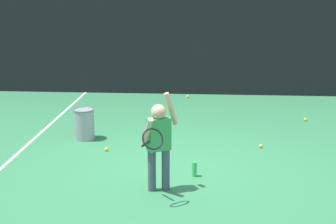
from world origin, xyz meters
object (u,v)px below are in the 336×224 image
(tennis_ball_1, at_px, (261,146))
(tennis_player, at_px, (158,140))
(tennis_ball_5, at_px, (106,149))
(ball_hopper, at_px, (84,124))
(tennis_ball_3, at_px, (188,97))
(water_bottle, at_px, (194,169))
(tennis_ball_2, at_px, (305,119))

(tennis_ball_1, bearing_deg, tennis_player, -129.19)
(tennis_ball_5, bearing_deg, ball_hopper, 129.03)
(ball_hopper, xyz_separation_m, tennis_ball_3, (1.76, 3.53, -0.26))
(water_bottle, xyz_separation_m, tennis_ball_2, (2.23, 3.22, -0.08))
(tennis_ball_1, relative_size, tennis_ball_3, 1.00)
(tennis_ball_5, bearing_deg, water_bottle, -34.52)
(tennis_ball_1, relative_size, tennis_ball_2, 1.00)
(water_bottle, height_order, tennis_ball_2, water_bottle)
(water_bottle, bearing_deg, tennis_ball_3, 93.03)
(tennis_player, relative_size, tennis_ball_5, 20.46)
(water_bottle, relative_size, tennis_ball_3, 3.33)
(tennis_player, height_order, ball_hopper, tennis_player)
(ball_hopper, relative_size, water_bottle, 2.55)
(tennis_ball_2, bearing_deg, tennis_player, -125.60)
(ball_hopper, xyz_separation_m, water_bottle, (2.03, -1.68, -0.18))
(tennis_player, bearing_deg, tennis_ball_5, 92.39)
(tennis_ball_1, xyz_separation_m, tennis_ball_3, (-1.39, 3.81, 0.00))
(tennis_ball_1, height_order, tennis_ball_5, same)
(tennis_ball_3, bearing_deg, tennis_ball_2, -38.51)
(ball_hopper, xyz_separation_m, tennis_ball_2, (4.26, 1.54, -0.26))
(tennis_ball_2, bearing_deg, tennis_ball_3, 141.49)
(tennis_player, bearing_deg, water_bottle, 18.72)
(water_bottle, relative_size, tennis_ball_1, 3.33)
(ball_hopper, relative_size, tennis_ball_3, 8.52)
(tennis_player, bearing_deg, ball_hopper, 94.23)
(water_bottle, bearing_deg, ball_hopper, 140.37)
(water_bottle, bearing_deg, tennis_ball_2, 55.34)
(ball_hopper, height_order, tennis_ball_3, ball_hopper)
(tennis_ball_5, bearing_deg, tennis_ball_1, 7.75)
(water_bottle, height_order, tennis_ball_5, water_bottle)
(ball_hopper, height_order, water_bottle, ball_hopper)
(tennis_ball_1, bearing_deg, tennis_ball_5, -172.25)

